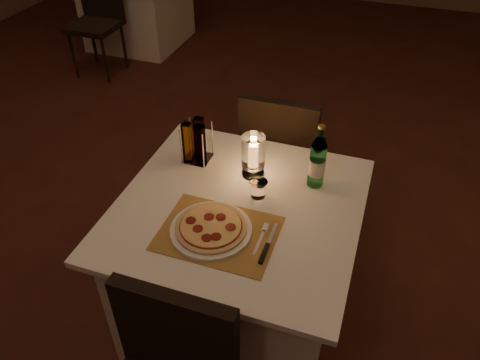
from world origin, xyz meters
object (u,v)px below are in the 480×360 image
(plate, at_px, (211,230))
(water_bottle, at_px, (317,162))
(chair_far, at_px, (281,150))
(pizza, at_px, (211,227))
(neighbor_table_left, at_px, (138,8))
(hurricane_candle, at_px, (253,153))
(main_table, at_px, (239,264))
(tumbler, at_px, (258,189))

(plate, height_order, water_bottle, water_bottle)
(chair_far, xyz_separation_m, plate, (-0.05, -0.89, 0.20))
(plate, distance_m, pizza, 0.02)
(pizza, height_order, neighbor_table_left, pizza)
(pizza, bearing_deg, chair_far, 86.80)
(plate, bearing_deg, water_bottle, 52.86)
(plate, distance_m, hurricane_candle, 0.42)
(chair_far, distance_m, hurricane_candle, 0.58)
(main_table, xyz_separation_m, pizza, (-0.05, -0.18, 0.39))
(chair_far, height_order, neighbor_table_left, chair_far)
(hurricane_candle, relative_size, neighbor_table_left, 0.20)
(neighbor_table_left, bearing_deg, pizza, -56.32)
(hurricane_candle, bearing_deg, neighbor_table_left, 127.90)
(pizza, distance_m, hurricane_candle, 0.41)
(water_bottle, bearing_deg, hurricane_candle, -175.52)
(pizza, bearing_deg, water_bottle, 52.88)
(water_bottle, xyz_separation_m, neighbor_table_left, (-2.43, 2.74, -0.49))
(chair_far, xyz_separation_m, tumbler, (0.06, -0.63, 0.23))
(chair_far, relative_size, tumbler, 11.40)
(plate, height_order, hurricane_candle, hurricane_candle)
(pizza, xyz_separation_m, hurricane_candle, (0.04, 0.40, 0.09))
(main_table, relative_size, chair_far, 1.11)
(plate, bearing_deg, main_table, 74.48)
(plate, relative_size, tumbler, 4.05)
(chair_far, bearing_deg, water_bottle, -60.25)
(hurricane_candle, xyz_separation_m, neighbor_table_left, (-2.15, 2.76, -0.48))
(main_table, relative_size, water_bottle, 3.33)
(tumbler, xyz_separation_m, hurricane_candle, (-0.07, 0.14, 0.08))
(main_table, distance_m, plate, 0.42)
(water_bottle, bearing_deg, plate, -127.14)
(neighbor_table_left, bearing_deg, tumbler, -52.60)
(plate, height_order, tumbler, tumbler)
(chair_far, relative_size, plate, 2.81)
(pizza, distance_m, neighbor_table_left, 3.82)
(plate, relative_size, pizza, 1.14)
(hurricane_candle, bearing_deg, plate, -96.07)
(neighbor_table_left, bearing_deg, chair_far, -46.43)
(main_table, distance_m, neighbor_table_left, 3.68)
(tumbler, height_order, hurricane_candle, hurricane_candle)
(neighbor_table_left, bearing_deg, hurricane_candle, -52.10)
(water_bottle, bearing_deg, tumbler, -142.83)
(pizza, relative_size, neighbor_table_left, 0.28)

